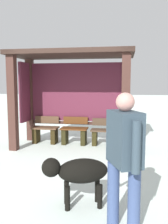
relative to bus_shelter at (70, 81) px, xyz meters
name	(u,v)px	position (x,y,z in m)	size (l,w,h in m)	color
ground_plane	(72,146)	(0.09, -0.16, -1.72)	(60.00, 60.00, 0.00)	white
bus_shelter	(70,81)	(0.00, 0.00, 0.00)	(3.09, 1.48, 2.44)	#422721
bench_left_inside	(45,132)	(-0.74, 0.12, -1.42)	(0.73, 0.41, 0.73)	brown
bench_center_inside	(74,133)	(0.09, 0.12, -1.42)	(0.73, 0.42, 0.73)	#542F14
bench_right_inside	(105,134)	(0.91, 0.12, -1.42)	(0.73, 0.35, 0.71)	#493727
person_walking	(124,151)	(1.44, -3.61, -0.82)	(0.43, 0.62, 1.55)	#354754
dog	(78,172)	(0.83, -3.21, -1.24)	(0.99, 0.49, 0.68)	black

